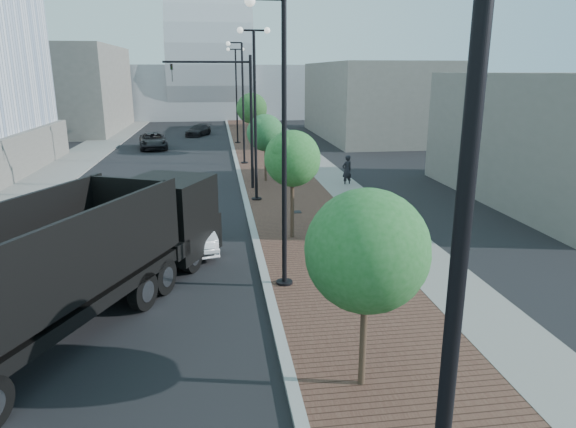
{
  "coord_description": "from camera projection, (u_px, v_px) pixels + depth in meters",
  "views": [
    {
      "loc": [
        -1.51,
        -6.06,
        7.08
      ],
      "look_at": [
        1.0,
        12.0,
        2.0
      ],
      "focal_mm": 32.03,
      "sensor_mm": 36.0,
      "label": 1
    }
  ],
  "objects": [
    {
      "name": "commercial_block_nw",
      "position": [
        58.0,
        89.0,
        61.13
      ],
      "size": [
        14.0,
        20.0,
        10.0
      ],
      "primitive_type": "cube",
      "color": "#64615A",
      "rests_on": "ground"
    },
    {
      "name": "white_sedan",
      "position": [
        183.0,
        228.0,
        21.23
      ],
      "size": [
        3.02,
        5.4,
        1.68
      ],
      "primitive_type": "imported",
      "rotation": [
        0.0,
        0.0,
        0.26
      ],
      "color": "silver",
      "rests_on": "ground"
    },
    {
      "name": "streetlight_4",
      "position": [
        237.0,
        95.0,
        50.56
      ],
      "size": [
        1.72,
        0.56,
        9.28
      ],
      "color": "black",
      "rests_on": "ground"
    },
    {
      "name": "utility_cover_1",
      "position": [
        351.0,
        305.0,
        15.8
      ],
      "size": [
        0.5,
        0.5,
        0.02
      ],
      "primitive_type": "cube",
      "color": "black",
      "rests_on": "sidewalk"
    },
    {
      "name": "concrete_strip",
      "position": [
        302.0,
        151.0,
        46.85
      ],
      "size": [
        2.4,
        140.0,
        0.13
      ],
      "primitive_type": "cube",
      "color": "slate",
      "rests_on": "ground"
    },
    {
      "name": "traffic_mast",
      "position": [
        236.0,
        108.0,
        30.36
      ],
      "size": [
        5.09,
        0.2,
        8.0
      ],
      "color": "black",
      "rests_on": "ground"
    },
    {
      "name": "utility_cover_2",
      "position": [
        296.0,
        212.0,
        26.29
      ],
      "size": [
        0.5,
        0.5,
        0.02
      ],
      "primitive_type": "cube",
      "color": "black",
      "rests_on": "sidewalk"
    },
    {
      "name": "streetlight_2",
      "position": [
        255.0,
        115.0,
        27.66
      ],
      "size": [
        1.72,
        0.56,
        9.28
      ],
      "color": "black",
      "rests_on": "ground"
    },
    {
      "name": "tree_3",
      "position": [
        252.0,
        108.0,
        44.27
      ],
      "size": [
        2.64,
        2.64,
        5.32
      ],
      "color": "#382619",
      "rests_on": "ground"
    },
    {
      "name": "dump_truck",
      "position": [
        117.0,
        252.0,
        16.17
      ],
      "size": [
        8.26,
        13.71,
        3.79
      ],
      "rotation": [
        0.0,
        0.0,
        -0.43
      ],
      "color": "black",
      "rests_on": "ground"
    },
    {
      "name": "streetlight_3",
      "position": [
        242.0,
        108.0,
        39.22
      ],
      "size": [
        1.44,
        0.56,
        9.21
      ],
      "color": "black",
      "rests_on": "ground"
    },
    {
      "name": "streetlight_1",
      "position": [
        281.0,
        160.0,
        16.32
      ],
      "size": [
        1.44,
        0.56,
        9.21
      ],
      "color": "black",
      "rests_on": "ground"
    },
    {
      "name": "streetlight_0",
      "position": [
        453.0,
        324.0,
        4.76
      ],
      "size": [
        1.72,
        0.56,
        9.28
      ],
      "color": "black",
      "rests_on": "ground"
    },
    {
      "name": "sidewalk",
      "position": [
        273.0,
        152.0,
        46.49
      ],
      "size": [
        7.0,
        140.0,
        0.12
      ],
      "primitive_type": "cube",
      "color": "#4C2D23",
      "rests_on": "ground"
    },
    {
      "name": "tree_1",
      "position": [
        293.0,
        159.0,
        21.48
      ],
      "size": [
        2.41,
        2.37,
        4.74
      ],
      "color": "#382619",
      "rests_on": "ground"
    },
    {
      "name": "commercial_block_e",
      "position": [
        572.0,
        138.0,
        28.41
      ],
      "size": [
        10.0,
        16.0,
        7.0
      ],
      "primitive_type": "cube",
      "color": "#64615A",
      "rests_on": "ground"
    },
    {
      "name": "curb",
      "position": [
        234.0,
        152.0,
        46.03
      ],
      "size": [
        0.3,
        140.0,
        0.14
      ],
      "primitive_type": "cube",
      "color": "gray",
      "rests_on": "ground"
    },
    {
      "name": "pedestrian",
      "position": [
        347.0,
        171.0,
        32.59
      ],
      "size": [
        0.86,
        0.74,
        1.99
      ],
      "primitive_type": "imported",
      "rotation": [
        0.0,
        0.0,
        3.57
      ],
      "color": "black",
      "rests_on": "ground"
    },
    {
      "name": "dark_car_mid",
      "position": [
        153.0,
        141.0,
        48.43
      ],
      "size": [
        3.23,
        5.67,
        1.49
      ],
      "primitive_type": "imported",
      "rotation": [
        0.0,
        0.0,
        0.15
      ],
      "color": "black",
      "rests_on": "ground"
    },
    {
      "name": "tree_2",
      "position": [
        266.0,
        133.0,
        33.01
      ],
      "size": [
        2.42,
        2.37,
        4.46
      ],
      "color": "#382619",
      "rests_on": "ground"
    },
    {
      "name": "tree_0",
      "position": [
        369.0,
        251.0,
        11.04
      ],
      "size": [
        2.71,
        2.71,
        4.72
      ],
      "color": "#382619",
      "rests_on": "ground"
    },
    {
      "name": "convention_center",
      "position": [
        211.0,
        78.0,
        87.11
      ],
      "size": [
        50.0,
        30.0,
        50.0
      ],
      "color": "#A1A4AB",
      "rests_on": "ground"
    },
    {
      "name": "dark_car_far",
      "position": [
        198.0,
        130.0,
        58.21
      ],
      "size": [
        3.24,
        4.58,
        1.23
      ],
      "primitive_type": "imported",
      "rotation": [
        0.0,
        0.0,
        -0.4
      ],
      "color": "black",
      "rests_on": "ground"
    },
    {
      "name": "west_sidewalk",
      "position": [
        83.0,
        156.0,
        44.3
      ],
      "size": [
        4.0,
        140.0,
        0.12
      ],
      "primitive_type": "cube",
      "color": "slate",
      "rests_on": "ground"
    },
    {
      "name": "commercial_block_ne",
      "position": [
        375.0,
        100.0,
        56.64
      ],
      "size": [
        12.0,
        22.0,
        8.0
      ],
      "primitive_type": "cube",
      "color": "#68645D",
      "rests_on": "ground"
    }
  ]
}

